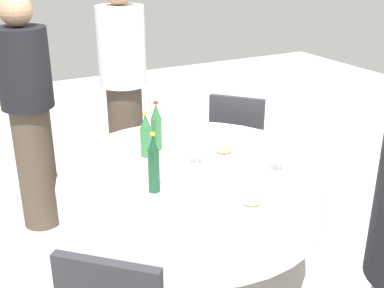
% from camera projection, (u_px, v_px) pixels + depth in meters
% --- Properties ---
extents(ground_plane, '(10.00, 10.00, 0.00)m').
position_uv_depth(ground_plane, '(192.00, 276.00, 2.95)').
color(ground_plane, '#B7B2A8').
extents(dining_table, '(1.47, 1.47, 0.74)m').
position_uv_depth(dining_table, '(192.00, 189.00, 2.73)').
color(dining_table, white).
rests_on(dining_table, ground_plane).
extents(bottle_dark_green_rear, '(0.06, 0.06, 0.31)m').
position_uv_depth(bottle_dark_green_rear, '(154.00, 165.00, 2.34)').
color(bottle_dark_green_rear, '#194728').
rests_on(bottle_dark_green_rear, dining_table).
extents(bottle_green_east, '(0.06, 0.06, 0.29)m').
position_uv_depth(bottle_green_east, '(156.00, 128.00, 2.83)').
color(bottle_green_east, '#2D6B38').
rests_on(bottle_green_east, dining_table).
extents(bottle_green_mid, '(0.07, 0.07, 0.26)m').
position_uv_depth(bottle_green_mid, '(146.00, 136.00, 2.75)').
color(bottle_green_mid, '#2D6B38').
rests_on(bottle_green_mid, dining_table).
extents(wine_glass_near, '(0.07, 0.07, 0.16)m').
position_uv_depth(wine_glass_near, '(197.00, 146.00, 2.63)').
color(wine_glass_near, white).
rests_on(wine_glass_near, dining_table).
extents(wine_glass_south, '(0.07, 0.07, 0.14)m').
position_uv_depth(wine_glass_south, '(280.00, 154.00, 2.56)').
color(wine_glass_south, white).
rests_on(wine_glass_south, dining_table).
extents(plate_far, '(0.22, 0.22, 0.04)m').
position_uv_depth(plate_far, '(224.00, 153.00, 2.80)').
color(plate_far, white).
rests_on(plate_far, dining_table).
extents(plate_right, '(0.26, 0.26, 0.02)m').
position_uv_depth(plate_right, '(107.00, 183.00, 2.45)').
color(plate_right, white).
rests_on(plate_right, dining_table).
extents(plate_left, '(0.22, 0.22, 0.04)m').
position_uv_depth(plate_left, '(252.00, 204.00, 2.25)').
color(plate_left, white).
rests_on(plate_left, dining_table).
extents(fork_east, '(0.03, 0.18, 0.00)m').
position_uv_depth(fork_east, '(172.00, 172.00, 2.58)').
color(fork_east, silver).
rests_on(fork_east, dining_table).
extents(knife_mid, '(0.18, 0.03, 0.00)m').
position_uv_depth(knife_mid, '(220.00, 133.00, 3.13)').
color(knife_mid, silver).
rests_on(knife_mid, dining_table).
extents(spoon_near, '(0.18, 0.06, 0.00)m').
position_uv_depth(spoon_near, '(187.00, 197.00, 2.33)').
color(spoon_near, silver).
rests_on(spoon_near, dining_table).
extents(folded_napkin, '(0.20, 0.20, 0.02)m').
position_uv_depth(folded_napkin, '(134.00, 137.00, 3.03)').
color(folded_napkin, white).
rests_on(folded_napkin, dining_table).
extents(person_rear, '(0.34, 0.34, 1.69)m').
position_uv_depth(person_rear, '(124.00, 89.00, 3.56)').
color(person_rear, '#4C3F33').
rests_on(person_rear, ground_plane).
extents(person_mid, '(0.34, 0.34, 1.60)m').
position_uv_depth(person_mid, '(29.00, 112.00, 3.21)').
color(person_mid, '#4C3F33').
rests_on(person_mid, ground_plane).
extents(chair_inner, '(0.56, 0.56, 0.87)m').
position_uv_depth(chair_inner, '(239.00, 138.00, 3.65)').
color(chair_inner, '#2D2D33').
rests_on(chair_inner, ground_plane).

